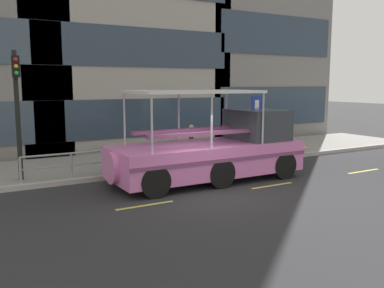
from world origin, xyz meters
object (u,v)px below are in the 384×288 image
Objects in this scene: traffic_light_pole at (17,103)px; pedestrian_mid_left at (191,139)px; duck_tour_boat at (219,150)px; parking_sign at (256,115)px; pedestrian_near_bow at (228,132)px.

traffic_light_pole is 2.81× the size of pedestrian_mid_left.
duck_tour_boat is at bearing -22.10° from traffic_light_pole.
pedestrian_mid_left is at bearing -178.73° from parking_sign.
pedestrian_near_bow is (2.76, 3.36, 0.18)m from duck_tour_boat.
traffic_light_pole is 1.61× the size of parking_sign.
traffic_light_pole is 0.51× the size of duck_tour_boat.
duck_tour_boat is 4.93× the size of pedestrian_near_bow.
pedestrian_near_bow is 2.29m from pedestrian_mid_left.
traffic_light_pole is 7.21m from duck_tour_boat.
pedestrian_near_bow is at bearing 4.51° from traffic_light_pole.
pedestrian_near_bow is at bearing 50.52° from duck_tour_boat.
traffic_light_pole is at bearing -175.49° from pedestrian_near_bow.
pedestrian_near_bow is 1.12× the size of pedestrian_mid_left.
duck_tour_boat is (6.47, -2.63, -1.79)m from traffic_light_pole.
traffic_light_pole is 10.64m from parking_sign.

